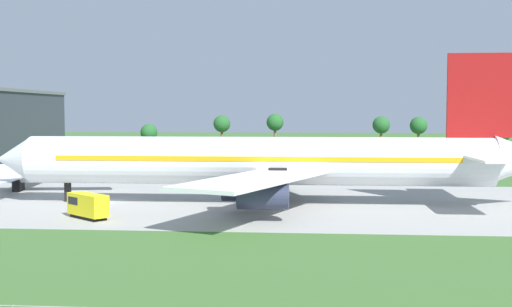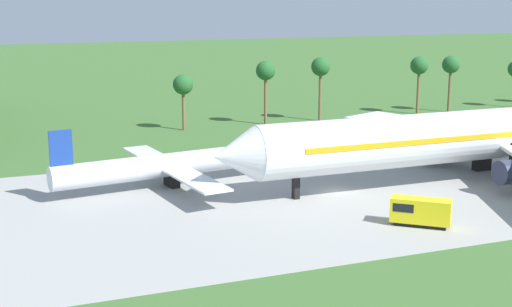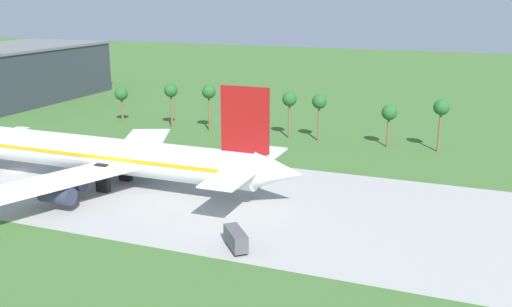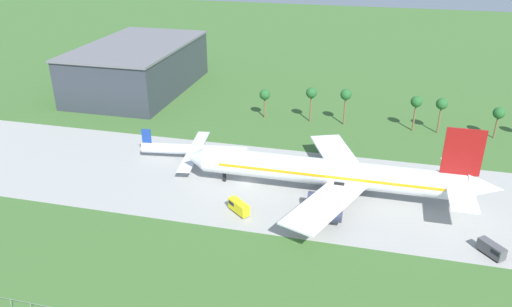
{
  "view_description": "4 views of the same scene",
  "coord_description": "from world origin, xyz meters",
  "views": [
    {
      "loc": [
        28.04,
        -87.95,
        12.58
      ],
      "look_at": [
        20.76,
        -0.98,
        6.9
      ],
      "focal_mm": 45.0,
      "sensor_mm": 36.0,
      "label": 1
    },
    {
      "loc": [
        -39.68,
        -75.01,
        23.53
      ],
      "look_at": [
        -10.87,
        -0.98,
        5.9
      ],
      "focal_mm": 50.0,
      "sensor_mm": 36.0,
      "label": 2
    },
    {
      "loc": [
        85.39,
        -86.11,
        34.51
      ],
      "look_at": [
        52.39,
        -0.98,
        9.17
      ],
      "focal_mm": 40.0,
      "sensor_mm": 36.0,
      "label": 3
    },
    {
      "loc": [
        30.01,
        -110.1,
        61.88
      ],
      "look_at": [
        1.14,
        5.0,
        6.0
      ],
      "focal_mm": 35.0,
      "sensor_mm": 36.0,
      "label": 4
    }
  ],
  "objects": [
    {
      "name": "palm_tree_row",
      "position": [
        37.65,
        46.56,
        9.27
      ],
      "size": [
        88.53,
        3.6,
        12.2
      ],
      "color": "brown",
      "rests_on": "ground_plane"
    },
    {
      "name": "terminal_building",
      "position": [
        -61.61,
        64.78,
        9.13
      ],
      "size": [
        36.72,
        61.2,
        18.24
      ],
      "color": "#333842",
      "rests_on": "ground_plane"
    },
    {
      "name": "taxiway_strip",
      "position": [
        0.0,
        0.0,
        0.01
      ],
      "size": [
        320.0,
        44.0,
        0.02
      ],
      "color": "#9E9E99",
      "rests_on": "ground_plane"
    },
    {
      "name": "ground_plane",
      "position": [
        0.0,
        0.0,
        0.0
      ],
      "size": [
        600.0,
        600.0,
        0.0
      ],
      "primitive_type": "plane",
      "color": "#3D662D"
    },
    {
      "name": "baggage_tug",
      "position": [
        56.11,
        -18.33,
        1.51
      ],
      "size": [
        5.24,
        5.72,
        2.83
      ],
      "color": "black",
      "rests_on": "ground_plane"
    },
    {
      "name": "jet_airliner",
      "position": [
        22.53,
        -0.98,
        5.85
      ],
      "size": [
        76.68,
        53.26,
        20.31
      ],
      "color": "white",
      "rests_on": "ground_plane"
    }
  ]
}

